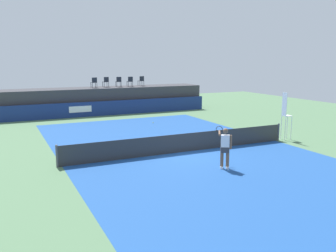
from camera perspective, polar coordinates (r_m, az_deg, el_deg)
The scene contains 15 objects.
ground_plane at distance 21.18m, azimuth -1.37°, elevation -2.23°, with size 48.00×48.00×0.00m, color #4C704C.
court_inner at distance 18.56m, azimuth 2.40°, elevation -4.07°, with size 12.00×22.00×0.00m, color #1C478C.
sponsor_wall at distance 30.83m, azimuth -9.35°, elevation 2.78°, with size 18.00×0.22×1.20m.
spectator_platform at distance 32.49m, azimuth -10.25°, elevation 4.03°, with size 18.00×2.80×2.20m, color #38383D.
spectator_chair_far_left at distance 31.93m, azimuth -11.50°, elevation 6.75°, with size 0.47×0.47×0.89m.
spectator_chair_left at distance 32.63m, azimuth -9.70°, elevation 6.89°, with size 0.48×0.48×0.89m.
spectator_chair_center at distance 32.69m, azimuth -7.73°, elevation 6.95°, with size 0.47×0.47×0.89m.
spectator_chair_right at distance 32.91m, azimuth -5.97°, elevation 7.01°, with size 0.45×0.45×0.89m.
spectator_chair_far_right at distance 33.66m, azimuth -4.22°, elevation 7.12°, with size 0.48×0.48×0.89m.
umpire_chair at distance 22.10m, azimuth 17.91°, elevation 1.98°, with size 0.50×0.50×2.76m.
tennis_net at distance 18.44m, azimuth 2.42°, elevation -2.65°, with size 12.40×0.02×0.95m, color #2D2D2D.
net_post_near at distance 16.57m, azimuth -16.99°, elevation -4.54°, with size 0.10×0.10×1.00m, color #4C4C51.
net_post_far at distance 21.96m, azimuth 16.89°, elevation -0.90°, with size 0.10×0.10×1.00m, color #4C4C51.
tennis_player at distance 15.78m, azimuth 8.89°, elevation -3.22°, with size 0.71×1.25×1.77m.
tennis_ball at distance 26.79m, azimuth -2.36°, elevation 0.54°, with size 0.07×0.07×0.07m, color #D8EA33.
Camera 1 is at (-8.37, -15.89, 4.67)m, focal length 38.95 mm.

